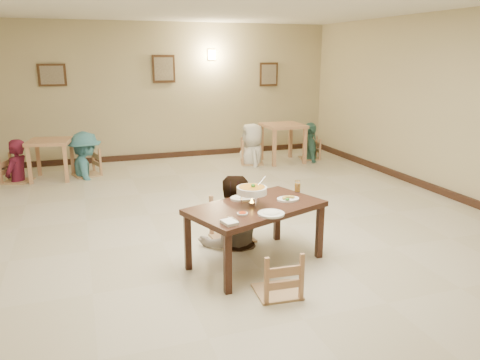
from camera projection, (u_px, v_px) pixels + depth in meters
name	position (u px, v px, depth m)	size (l,w,h in m)	color
floor	(229.00, 233.00, 6.23)	(10.00, 10.00, 0.00)	#BDB49D
wall_back	(160.00, 92.00, 10.40)	(10.00, 10.00, 0.00)	tan
wall_right	(478.00, 109.00, 7.10)	(10.00, 10.00, 0.00)	tan
baseboard_back	(163.00, 155.00, 10.75)	(8.00, 0.06, 0.12)	black
baseboard_right	(465.00, 200.00, 7.47)	(0.06, 10.00, 0.12)	black
picture_a	(52.00, 75.00, 9.57)	(0.55, 0.04, 0.45)	#392314
picture_b	(164.00, 69.00, 10.27)	(0.50, 0.04, 0.60)	#392314
picture_c	(269.00, 74.00, 11.09)	(0.45, 0.04, 0.55)	#392314
wall_sconce	(212.00, 55.00, 10.54)	(0.16, 0.05, 0.22)	#FFD88C
main_table	(256.00, 212.00, 5.20)	(1.67, 1.29, 0.69)	#391D14
chair_far	(232.00, 201.00, 5.91)	(0.48, 0.48, 1.03)	tan
chair_near	(278.00, 251.00, 4.56)	(0.43, 0.43, 0.91)	tan
main_diner	(231.00, 175.00, 5.69)	(0.86, 0.67, 1.77)	gray
curry_warmer	(252.00, 191.00, 5.11)	(0.37, 0.33, 0.30)	silver
rice_plate_far	(244.00, 198.00, 5.39)	(0.32, 0.32, 0.07)	white
rice_plate_near	(271.00, 213.00, 4.87)	(0.28, 0.28, 0.06)	white
fried_plate	(288.00, 199.00, 5.35)	(0.26, 0.26, 0.06)	white
chili_dish	(242.00, 214.00, 4.87)	(0.11, 0.11, 0.02)	white
napkin_cutlery	(230.00, 222.00, 4.61)	(0.18, 0.27, 0.03)	white
drink_glass	(297.00, 187.00, 5.67)	(0.07, 0.07, 0.14)	white
bg_table_left	(50.00, 147.00, 8.81)	(0.88, 0.88, 0.76)	tan
bg_table_right	(283.00, 131.00, 10.23)	(0.84, 0.84, 0.84)	tan
bg_chair_ll	(15.00, 156.00, 8.63)	(0.46, 0.46, 0.97)	tan
bg_chair_lr	(85.00, 150.00, 9.10)	(0.48, 0.48, 1.01)	tan
bg_chair_rl	(252.00, 141.00, 10.09)	(0.48, 0.48, 1.02)	tan
bg_chair_rr	(310.00, 139.00, 10.58)	(0.42, 0.42, 0.90)	tan
bg_diner_a	(13.00, 139.00, 8.55)	(0.59, 0.38, 1.61)	#531327
bg_diner_b	(83.00, 132.00, 9.00)	(1.12, 0.64, 1.73)	teal
bg_diner_c	(252.00, 123.00, 9.99)	(0.86, 0.56, 1.76)	silver
bg_diner_d	(311.00, 122.00, 10.48)	(0.98, 0.41, 1.67)	#447B6E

